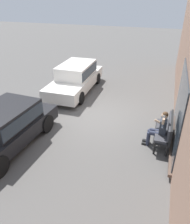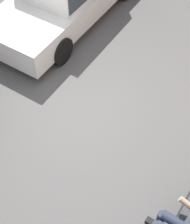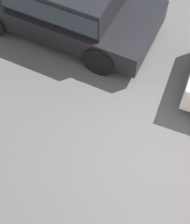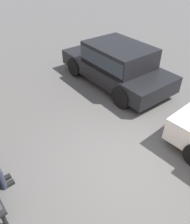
% 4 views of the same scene
% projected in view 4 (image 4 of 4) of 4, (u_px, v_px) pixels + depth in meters
% --- Properties ---
extents(ground_plane, '(60.00, 60.00, 0.00)m').
position_uv_depth(ground_plane, '(130.00, 166.00, 4.84)').
color(ground_plane, '#565451').
extents(parked_car_mid, '(4.20, 2.02, 1.41)m').
position_uv_depth(parked_car_mid, '(117.00, 63.00, 7.37)').
color(parked_car_mid, black).
rests_on(parked_car_mid, ground_plane).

